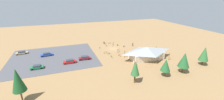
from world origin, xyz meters
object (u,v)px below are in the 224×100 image
pine_far_east (184,60)px  visitor_near_lot (117,44)px  bike_pavilion (147,52)px  pine_center (17,80)px  bicycle_red_by_bin (105,52)px  bicycle_black_mid_cluster (109,54)px  bicycle_orange_yard_front (119,55)px  trash_bin (104,43)px  bicycle_silver_back_row (110,43)px  bicycle_yellow_lone_west (111,57)px  lot_sign (100,49)px  bicycle_green_lone_east (119,52)px  bicycle_purple_edge_south (106,46)px  bicycle_white_trailside (113,43)px  pine_west (135,68)px  bicycle_teal_near_porch (105,43)px  visitor_by_pavilion (124,45)px  car_red_by_curb (70,61)px  car_maroon_inner_stall (85,58)px  bicycle_teal_front_row (118,50)px  car_tan_aisle_side (22,53)px  bicycle_blue_edge_north (113,45)px  car_green_end_stall (37,67)px  car_blue_front_row (47,54)px  visitor_crossing_yard (133,44)px  pine_east (166,65)px  pine_mideast (204,54)px

pine_far_east → visitor_near_lot: bearing=-74.0°
bike_pavilion → pine_center: (42.08, 11.95, 2.90)m
bicycle_red_by_bin → bicycle_black_mid_cluster: bicycle_black_mid_cluster is taller
bicycle_orange_yard_front → trash_bin: bearing=-87.2°
visitor_near_lot → bicycle_silver_back_row: bearing=-56.2°
bicycle_yellow_lone_west → bicycle_silver_back_row: bicycle_yellow_lone_west is taller
bike_pavilion → lot_sign: size_ratio=7.16×
bicycle_green_lone_east → bicycle_purple_edge_south: bearing=-76.4°
bicycle_white_trailside → bicycle_silver_back_row: size_ratio=0.86×
pine_west → bicycle_yellow_lone_west: (-0.06, -20.13, -4.40)m
bicycle_teal_near_porch → visitor_by_pavilion: bearing=132.3°
car_red_by_curb → visitor_near_lot: size_ratio=2.72×
bicycle_orange_yard_front → car_maroon_inner_stall: (14.54, -1.25, 0.39)m
bike_pavilion → visitor_near_lot: bike_pavilion is taller
bicycle_red_by_bin → bike_pavilion: bearing=140.2°
pine_center → bicycle_teal_front_row: 43.47m
pine_west → car_tan_aisle_side: size_ratio=1.45×
bicycle_blue_edge_north → car_red_by_curb: size_ratio=0.32×
bicycle_black_mid_cluster → bicycle_red_by_bin: bearing=-57.4°
car_tan_aisle_side → car_maroon_inner_stall: 29.18m
bicycle_purple_edge_south → car_maroon_inner_stall: bearing=44.6°
bike_pavilion → bicycle_purple_edge_south: bearing=-63.5°
bicycle_red_by_bin → bicycle_silver_back_row: bicycle_red_by_bin is taller
pine_west → bicycle_white_trailside: size_ratio=5.03×
visitor_by_pavilion → car_green_end_stall: bearing=16.1°
bicycle_green_lone_east → car_red_by_curb: bearing=10.7°
trash_bin → bicycle_black_mid_cluster: size_ratio=0.55×
trash_bin → bicycle_silver_back_row: trash_bin is taller
car_blue_front_row → bicycle_blue_edge_north: bearing=-174.3°
bicycle_teal_near_porch → car_blue_front_row: car_blue_front_row is taller
lot_sign → pine_far_east: pine_far_east is taller
pine_west → visitor_crossing_yard: size_ratio=4.10×
pine_east → car_tan_aisle_side: bearing=-38.6°
pine_mideast → bicycle_green_lone_east: size_ratio=3.95×
pine_east → pine_west: pine_west is taller
bicycle_green_lone_east → bicycle_orange_yard_front: bearing=71.8°
bicycle_teal_near_porch → bicycle_green_lone_east: bearing=98.4°
car_maroon_inner_stall → visitor_near_lot: (-18.99, -12.00, 0.15)m
car_tan_aisle_side → bicycle_teal_front_row: bearing=166.3°
trash_bin → bicycle_teal_front_row: bearing=104.0°
bicycle_teal_front_row → visitor_crossing_yard: 9.96m
bicycle_white_trailside → pine_mideast: bearing=121.9°
pine_far_east → bicycle_green_lone_east: (12.86, -24.17, -4.14)m
bicycle_black_mid_cluster → bicycle_silver_back_row: bearing=-110.1°
lot_sign → visitor_by_pavilion: lot_sign is taller
bicycle_red_by_bin → car_green_end_stall: bearing=12.6°
lot_sign → visitor_near_lot: 12.20m
bicycle_black_mid_cluster → bicycle_green_lone_east: 4.84m
bicycle_black_mid_cluster → car_maroon_inner_stall: size_ratio=0.34×
bicycle_orange_yard_front → bicycle_teal_front_row: bicycle_orange_yard_front is taller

